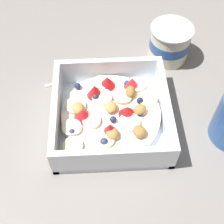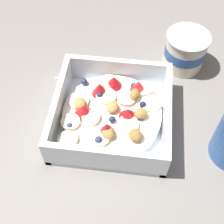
% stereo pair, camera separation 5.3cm
% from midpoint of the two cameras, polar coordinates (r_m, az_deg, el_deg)
% --- Properties ---
extents(ground_plane, '(2.40, 2.40, 0.00)m').
position_cam_midpoint_polar(ground_plane, '(0.54, -4.18, -3.72)').
color(ground_plane, gray).
extents(fruit_bowl, '(0.20, 0.20, 0.06)m').
position_cam_midpoint_polar(fruit_bowl, '(0.53, -2.85, -0.56)').
color(fruit_bowl, white).
rests_on(fruit_bowl, ground).
extents(spoon, '(0.08, 0.17, 0.01)m').
position_cam_midpoint_polar(spoon, '(0.63, -3.90, 8.05)').
color(spoon, silver).
rests_on(spoon, ground).
extents(yogurt_cup, '(0.08, 0.08, 0.07)m').
position_cam_midpoint_polar(yogurt_cup, '(0.64, 8.43, 12.42)').
color(yogurt_cup, beige).
rests_on(yogurt_cup, ground).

